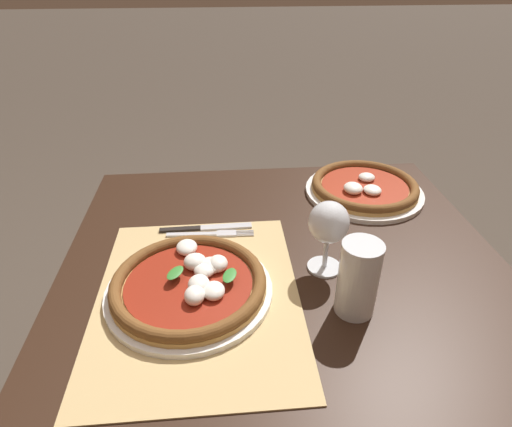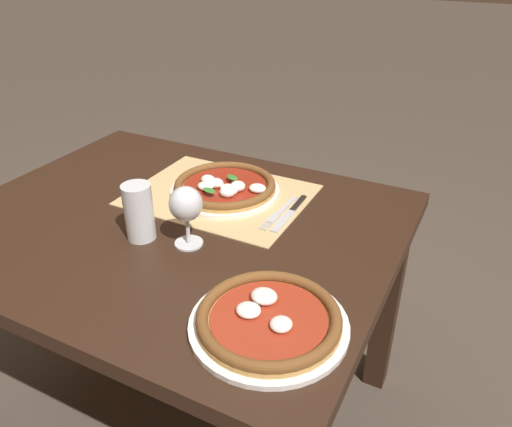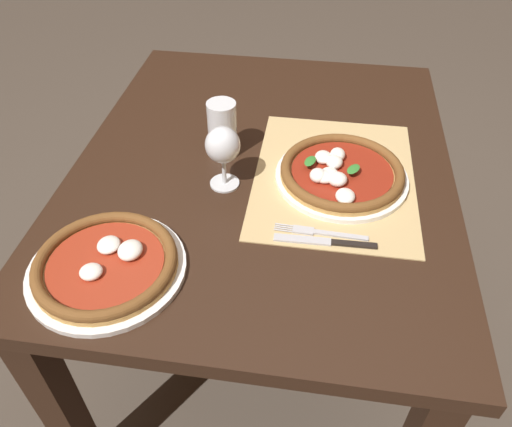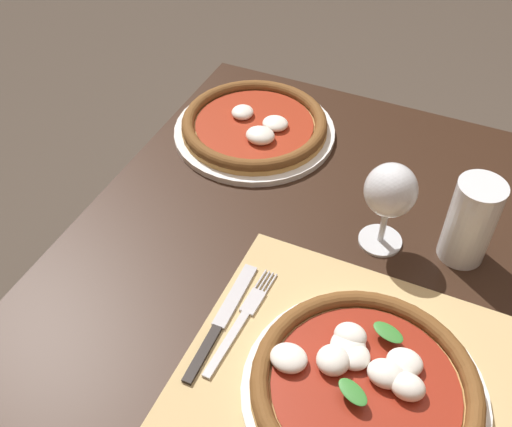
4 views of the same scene
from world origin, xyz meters
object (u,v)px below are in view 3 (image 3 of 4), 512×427
Objects in this scene: knife at (325,242)px; wine_glass at (223,147)px; pizza_near at (341,173)px; fork at (320,232)px; pizza_far at (106,265)px; pint_glass at (222,130)px.

wine_glass is at bearing 56.35° from knife.
pizza_near is 0.19m from fork.
pizza_far is (-0.36, 0.45, -0.00)m from pizza_near.
pint_glass is (0.42, -0.15, 0.05)m from pizza_far.
pizza_far is 0.45m from pint_glass.
wine_glass is at bearing 59.61° from fork.
pizza_near is at bearing -102.93° from pint_glass.
pint_glass is 0.67× the size of knife.
pizza_far reaches higher than fork.
pizza_near is 0.57m from pizza_far.
fork is 0.93× the size of knife.
knife is at bearing 172.98° from pizza_near.
pizza_near is at bearing -11.24° from fork.
pint_glass is 0.37m from fork.
pizza_near reaches higher than knife.
knife is (-0.03, -0.01, 0.00)m from fork.
knife is (-0.16, -0.24, -0.10)m from wine_glass.
wine_glass is 0.13m from pint_glass.
fork is (0.16, -0.41, -0.01)m from pizza_far.
pint_glass reaches higher than fork.
knife is (0.14, -0.42, -0.01)m from pizza_far.
pint_glass is at bearing -19.42° from pizza_far.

